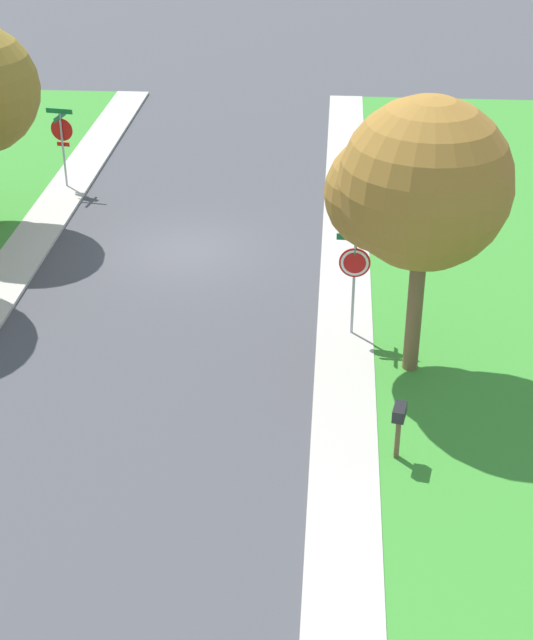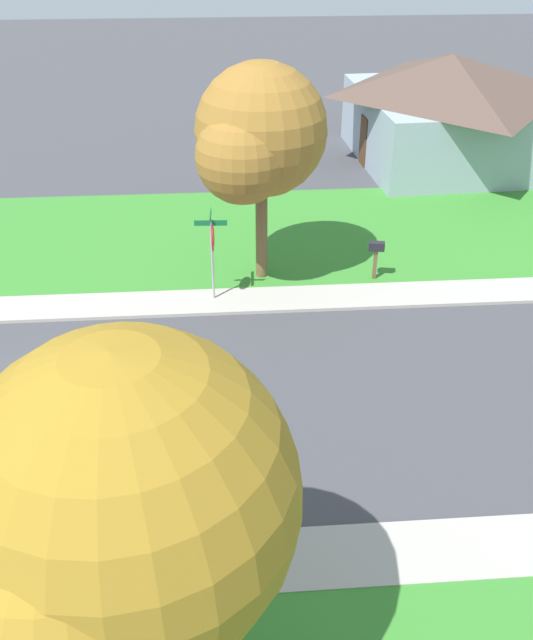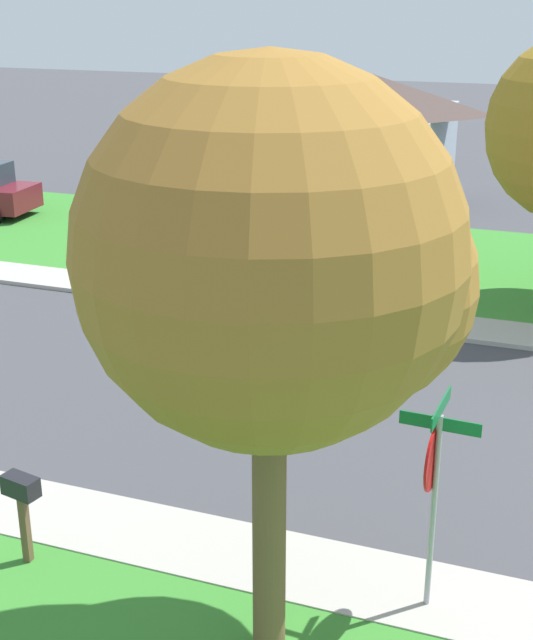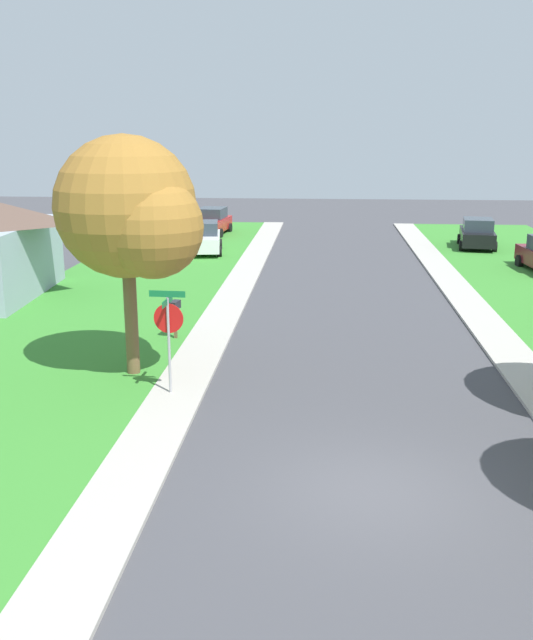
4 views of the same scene
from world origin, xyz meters
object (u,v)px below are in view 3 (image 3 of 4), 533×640
at_px(tree_sidewalk_far, 291,264).
at_px(stop_sign_far_corner, 434,472).
at_px(mailbox, 22,498).
at_px(car_green_behind_trees, 264,219).
at_px(house_right_setback, 339,128).

bearing_deg(tree_sidewalk_far, stop_sign_far_corner, -49.36).
relative_size(stop_sign_far_corner, mailbox, 2.11).
xyz_separation_m(car_green_behind_trees, mailbox, (-15.05, -2.31, 0.14)).
height_order(stop_sign_far_corner, house_right_setback, house_right_setback).
bearing_deg(house_right_setback, car_green_behind_trees, -179.74).
bearing_deg(mailbox, tree_sidewalk_far, -94.05).
distance_m(stop_sign_far_corner, house_right_setback, 23.19).
relative_size(tree_sidewalk_far, mailbox, 4.99).
relative_size(car_green_behind_trees, mailbox, 3.30).
distance_m(house_right_setback, mailbox, 23.06).
height_order(stop_sign_far_corner, car_green_behind_trees, stop_sign_far_corner).
distance_m(stop_sign_far_corner, mailbox, 5.12).
xyz_separation_m(car_green_behind_trees, tree_sidewalk_far, (-15.30, -5.93, 3.66)).
distance_m(car_green_behind_trees, mailbox, 15.23).
bearing_deg(stop_sign_far_corner, car_green_behind_trees, 27.21).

